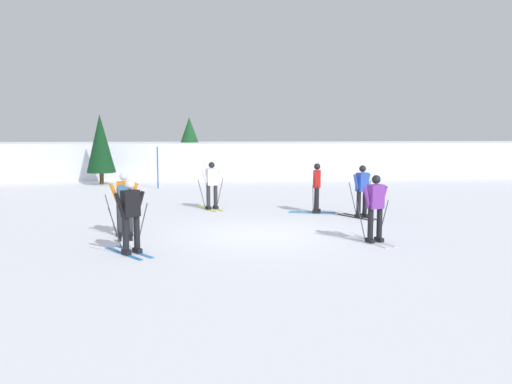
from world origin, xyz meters
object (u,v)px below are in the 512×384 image
skier_blue (362,190)px  conifer_far_right (189,140)px  skier_red (317,186)px  skier_white (212,184)px  skier_purple (375,207)px  conifer_far_left (100,144)px  skier_black (131,215)px  skier_orange (124,201)px  trail_marker_pole (158,168)px

skier_blue → conifer_far_right: conifer_far_right is taller
skier_red → skier_white: size_ratio=1.00×
skier_purple → conifer_far_left: size_ratio=0.46×
skier_red → skier_white: (-3.56, 1.17, 0.00)m
skier_black → skier_blue: same height
skier_blue → conifer_far_right: 18.55m
skier_black → conifer_far_left: 16.41m
skier_purple → skier_orange: (-6.35, 1.39, 0.04)m
skier_orange → trail_marker_pole: 11.64m
skier_orange → conifer_far_left: bearing=103.6°
skier_black → conifer_far_right: conifer_far_right is taller
skier_red → skier_orange: same height
skier_red → conifer_far_left: conifer_far_left is taller
skier_orange → skier_blue: bearing=17.5°
conifer_far_left → trail_marker_pole: bearing=-35.4°
skier_red → conifer_far_left: bearing=131.5°
skier_purple → skier_white: size_ratio=1.00×
trail_marker_pole → skier_blue: bearing=-51.9°
skier_red → skier_orange: size_ratio=1.00×
skier_purple → skier_red: same height
conifer_far_right → skier_black: bearing=-91.7°
skier_black → skier_white: same height
skier_purple → trail_marker_pole: bearing=116.8°
skier_purple → skier_orange: bearing=167.7°
skier_purple → skier_blue: bearing=77.6°
conifer_far_left → conifer_far_right: (4.47, 5.85, 0.09)m
skier_black → conifer_far_left: conifer_far_left is taller
skier_purple → trail_marker_pole: trail_marker_pole is taller
skier_orange → skier_blue: (7.15, 2.25, -0.04)m
skier_white → trail_marker_pole: trail_marker_pole is taller
skier_orange → skier_white: 5.13m
skier_orange → conifer_far_right: size_ratio=0.46×
skier_red → conifer_far_right: 17.09m
skier_black → conifer_far_right: bearing=88.3°
skier_orange → skier_purple: bearing=-12.3°
skier_purple → skier_blue: same height
skier_purple → skier_white: bearing=124.0°
skier_purple → skier_red: size_ratio=1.00×
skier_blue → trail_marker_pole: size_ratio=0.84×
skier_black → skier_orange: size_ratio=1.00×
skier_red → skier_white: same height
skier_black → conifer_far_right: 21.81m
conifer_far_left → skier_orange: bearing=-76.4°
skier_black → skier_red: same height
skier_black → skier_red: (5.47, 5.41, -0.00)m
skier_orange → skier_blue: same height
skier_blue → skier_black: bearing=-147.4°
skier_purple → skier_white: 7.16m
trail_marker_pole → skier_purple: bearing=-63.2°
skier_purple → conifer_far_left: 18.15m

